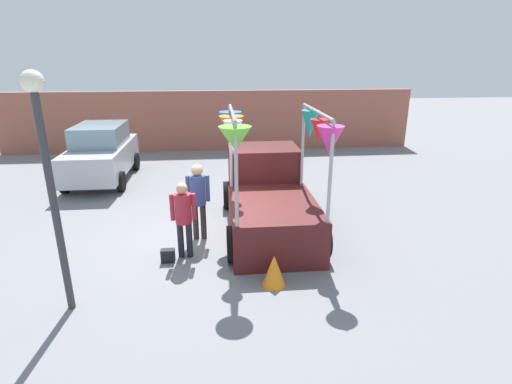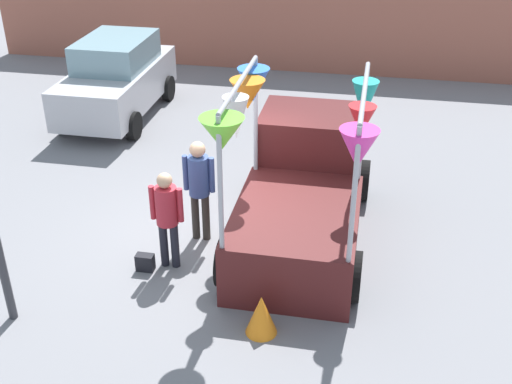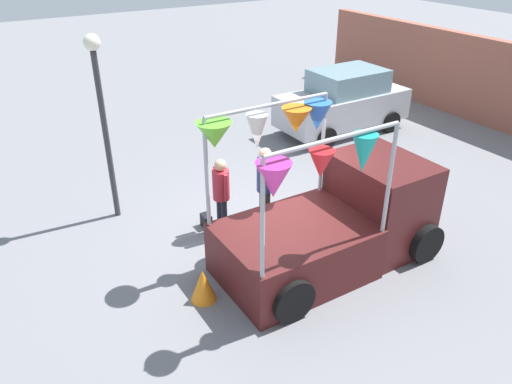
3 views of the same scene
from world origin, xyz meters
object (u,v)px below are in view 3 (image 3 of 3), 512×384
at_px(person_customer, 221,189).
at_px(person_vendor, 265,180).
at_px(handbag, 206,221).
at_px(vendor_truck, 338,217).
at_px(parked_car, 343,101).
at_px(street_lamp, 101,104).
at_px(folded_kite_bundle_tangerine, 203,285).

height_order(person_customer, person_vendor, person_vendor).
bearing_deg(person_customer, handbag, -150.26).
height_order(person_vendor, handbag, person_vendor).
relative_size(vendor_truck, person_customer, 2.52).
bearing_deg(vendor_truck, handbag, -144.35).
distance_m(parked_car, person_customer, 6.62).
distance_m(handbag, street_lamp, 3.15).
xyz_separation_m(person_vendor, folded_kite_bundle_tangerine, (1.43, -2.14, -0.79)).
bearing_deg(street_lamp, handbag, 44.65).
distance_m(person_customer, folded_kite_bundle_tangerine, 2.24).
bearing_deg(person_customer, parked_car, 118.26).
distance_m(parked_car, person_vendor, 6.03).
bearing_deg(handbag, vendor_truck, 35.65).
height_order(person_customer, handbag, person_customer).
xyz_separation_m(vendor_truck, parked_car, (-5.05, 4.41, 0.05)).
bearing_deg(person_customer, person_vendor, 72.37).
xyz_separation_m(person_customer, person_vendor, (0.27, 0.86, 0.10)).
relative_size(handbag, folded_kite_bundle_tangerine, 0.47).
bearing_deg(parked_car, handbag, -65.22).
distance_m(vendor_truck, person_vendor, 1.74).
height_order(parked_car, person_vendor, parked_car).
bearing_deg(person_vendor, vendor_truck, 18.93).
bearing_deg(person_vendor, folded_kite_bundle_tangerine, -56.24).
distance_m(vendor_truck, folded_kite_bundle_tangerine, 2.77).
relative_size(vendor_truck, street_lamp, 1.07).
relative_size(person_customer, handbag, 5.86).
height_order(vendor_truck, handbag, vendor_truck).
distance_m(vendor_truck, street_lamp, 5.09).
distance_m(vendor_truck, parked_car, 6.70).
distance_m(vendor_truck, person_customer, 2.39).
bearing_deg(street_lamp, folded_kite_bundle_tangerine, 5.91).
bearing_deg(person_vendor, handbag, -120.46).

